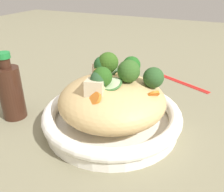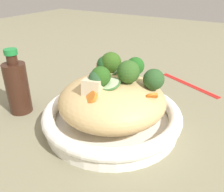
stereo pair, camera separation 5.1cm
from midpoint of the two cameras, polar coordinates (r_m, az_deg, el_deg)
name	(u,v)px [view 2 (the right image)]	position (r m, az deg, el deg)	size (l,w,h in m)	color
ground_plane	(112,126)	(0.55, 2.68, -7.15)	(3.00, 3.00, 0.00)	#7A7459
serving_bowl	(112,117)	(0.54, 2.74, -4.99)	(0.31, 0.31, 0.05)	white
noodle_heap	(112,100)	(0.52, 2.82, -1.00)	(0.23, 0.23, 0.10)	tan
broccoli_florets	(121,71)	(0.51, 5.10, 5.93)	(0.18, 0.18, 0.07)	#8FB86F
carrot_coins	(107,88)	(0.48, 1.97, 1.75)	(0.17, 0.13, 0.04)	orange
zucchini_slices	(113,79)	(0.50, 3.18, 4.06)	(0.07, 0.12, 0.03)	beige
chicken_chunks	(99,78)	(0.51, -0.32, 4.14)	(0.09, 0.15, 0.04)	beige
soy_sauce_bottle	(17,87)	(0.61, -19.35, 2.08)	(0.05, 0.05, 0.16)	#381E14
chopsticks_pair	(189,84)	(0.79, 19.65, 2.62)	(0.20, 0.11, 0.01)	red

